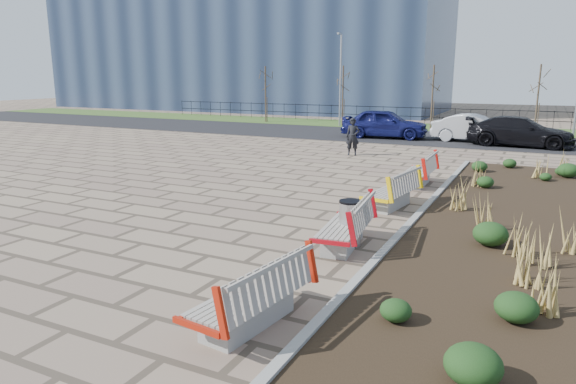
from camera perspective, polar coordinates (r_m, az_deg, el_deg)
The scene contains 21 objects.
ground at distance 10.08m, azimuth -15.54°, elevation -7.57°, with size 120.00×120.00×0.00m, color #7E6C57.
planting_bed at distance 12.43m, azimuth 24.52°, elevation -4.15°, with size 4.50×18.00×0.10m, color black.
planting_curb at distance 12.67m, azimuth 13.98°, elevation -2.91°, with size 0.16×18.00×0.15m, color gray.
grass_verge_far at distance 35.70m, azimuth 16.00°, elevation 6.91°, with size 80.00×5.00×0.04m, color #33511E.
road at distance 29.86m, azimuth 13.84°, elevation 5.93°, with size 80.00×7.00×0.02m, color black.
bench_a at distance 7.27m, azimuth -4.46°, elevation -11.06°, with size 0.90×2.10×1.00m, color #B41E0C, non-canonical shape.
bench_b at distance 10.47m, azimuth 6.12°, elevation -3.52°, with size 0.90×2.10×1.00m, color #B40C16, non-canonical shape.
bench_c at distance 13.78m, azimuth 11.32°, elevation 0.31°, with size 0.90×2.10×1.00m, color yellow, non-canonical shape.
bench_d at distance 16.79m, azimuth 14.18°, elevation 2.41°, with size 0.90×2.10×1.00m, color red, non-canonical shape.
litter_bin at distance 10.63m, azimuth 6.91°, elevation -3.49°, with size 0.46×0.46×0.92m, color #B2B2B7.
pedestrian at distance 22.58m, azimuth 7.20°, elevation 6.11°, with size 0.59×0.39×1.62m, color black.
car_blue at distance 29.09m, azimuth 10.67°, elevation 7.50°, with size 1.88×4.66×1.59m, color #121651.
car_silver at distance 28.55m, azimuth 20.05°, elevation 6.67°, with size 1.50×4.29×1.41m, color #A3A6AB.
car_black at distance 27.63m, azimuth 24.38°, elevation 6.15°, with size 2.01×4.95×1.44m, color black.
tree_a at distance 38.22m, azimuth -2.51°, elevation 10.79°, with size 1.40×1.40×4.00m, color #4C3D2D, non-canonical shape.
tree_b at distance 35.72m, azimuth 6.10°, elevation 10.59°, with size 1.40×1.40×4.00m, color #4C3D2D, non-canonical shape.
tree_c at distance 34.09m, azimuth 15.74°, elevation 10.08°, with size 1.40×1.40×4.00m, color #4C3D2D, non-canonical shape.
tree_d at distance 33.48m, azimuth 25.98°, elevation 9.23°, with size 1.40×1.40×4.00m, color #4C3D2D, non-canonical shape.
lamp_west at distance 35.22m, azimuth 5.85°, elevation 12.19°, with size 0.24×0.60×6.00m, color gray, non-canonical shape.
railing_fence at distance 37.12m, azimuth 16.50°, elevation 8.06°, with size 44.00×0.10×1.20m, color black, non-canonical shape.
building_glass at distance 55.04m, azimuth -5.01°, elevation 17.09°, with size 40.00×14.00×15.00m, color #192338.
Camera 1 is at (6.44, -6.95, 3.45)m, focal length 32.00 mm.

